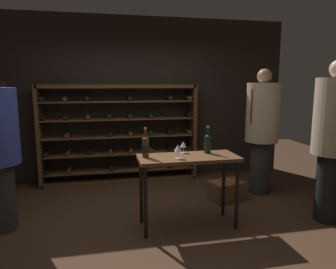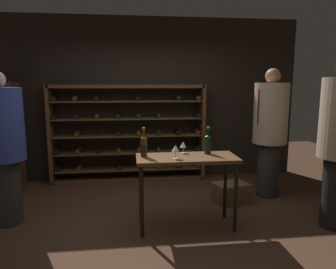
{
  "view_description": "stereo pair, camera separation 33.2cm",
  "coord_description": "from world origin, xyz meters",
  "px_view_note": "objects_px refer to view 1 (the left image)",
  "views": [
    {
      "loc": [
        -0.57,
        -3.46,
        1.71
      ],
      "look_at": [
        0.19,
        0.18,
        1.1
      ],
      "focal_mm": 32.83,
      "sensor_mm": 36.0,
      "label": 1
    },
    {
      "loc": [
        -0.24,
        -3.51,
        1.71
      ],
      "look_at": [
        0.19,
        0.18,
        1.1
      ],
      "focal_mm": 32.83,
      "sensor_mm": 36.0,
      "label": 2
    }
  ],
  "objects_px": {
    "wine_rack": "(120,135)",
    "wine_glass_stemmed_center": "(183,145)",
    "tasting_table": "(188,165)",
    "wine_bottle_green_slim": "(208,143)",
    "wine_crate": "(226,191)",
    "wine_bottle_red_label": "(145,147)",
    "person_guest_plum_blouse": "(262,127)",
    "person_guest_blue_shirt": "(334,135)",
    "wine_glass_stemmed_right": "(178,148)"
  },
  "relations": [
    {
      "from": "wine_rack",
      "to": "wine_glass_stemmed_center",
      "type": "height_order",
      "value": "wine_rack"
    },
    {
      "from": "tasting_table",
      "to": "wine_bottle_green_slim",
      "type": "distance_m",
      "value": 0.38
    },
    {
      "from": "wine_crate",
      "to": "wine_bottle_red_label",
      "type": "relative_size",
      "value": 1.38
    },
    {
      "from": "person_guest_plum_blouse",
      "to": "wine_glass_stemmed_center",
      "type": "relative_size",
      "value": 13.45
    },
    {
      "from": "wine_crate",
      "to": "wine_bottle_red_label",
      "type": "height_order",
      "value": "wine_bottle_red_label"
    },
    {
      "from": "wine_rack",
      "to": "person_guest_blue_shirt",
      "type": "xyz_separation_m",
      "value": [
        2.47,
        -2.13,
        0.26
      ]
    },
    {
      "from": "person_guest_plum_blouse",
      "to": "wine_bottle_green_slim",
      "type": "distance_m",
      "value": 1.38
    },
    {
      "from": "wine_rack",
      "to": "wine_glass_stemmed_right",
      "type": "relative_size",
      "value": 16.86
    },
    {
      "from": "person_guest_plum_blouse",
      "to": "wine_glass_stemmed_right",
      "type": "height_order",
      "value": "person_guest_plum_blouse"
    },
    {
      "from": "person_guest_plum_blouse",
      "to": "wine_bottle_green_slim",
      "type": "xyz_separation_m",
      "value": [
        -1.15,
        -0.77,
        -0.07
      ]
    },
    {
      "from": "person_guest_plum_blouse",
      "to": "wine_glass_stemmed_right",
      "type": "distance_m",
      "value": 1.86
    },
    {
      "from": "person_guest_plum_blouse",
      "to": "wine_bottle_green_slim",
      "type": "bearing_deg",
      "value": 142.86
    },
    {
      "from": "tasting_table",
      "to": "wine_glass_stemmed_center",
      "type": "relative_size",
      "value": 8.19
    },
    {
      "from": "wine_crate",
      "to": "wine_bottle_green_slim",
      "type": "relative_size",
      "value": 1.43
    },
    {
      "from": "person_guest_blue_shirt",
      "to": "wine_bottle_green_slim",
      "type": "xyz_separation_m",
      "value": [
        -1.5,
        0.33,
        -0.11
      ]
    },
    {
      "from": "wine_crate",
      "to": "wine_glass_stemmed_center",
      "type": "distance_m",
      "value": 1.27
    },
    {
      "from": "person_guest_blue_shirt",
      "to": "wine_crate",
      "type": "xyz_separation_m",
      "value": [
        -0.99,
        0.91,
        -0.96
      ]
    },
    {
      "from": "person_guest_blue_shirt",
      "to": "wine_glass_stemmed_center",
      "type": "bearing_deg",
      "value": 0.09
    },
    {
      "from": "wine_bottle_red_label",
      "to": "wine_glass_stemmed_center",
      "type": "distance_m",
      "value": 0.51
    },
    {
      "from": "wine_rack",
      "to": "person_guest_blue_shirt",
      "type": "height_order",
      "value": "person_guest_blue_shirt"
    },
    {
      "from": "wine_glass_stemmed_center",
      "to": "wine_crate",
      "type": "bearing_deg",
      "value": 32.7
    },
    {
      "from": "wine_rack",
      "to": "wine_bottle_green_slim",
      "type": "xyz_separation_m",
      "value": [
        0.97,
        -1.8,
        0.15
      ]
    },
    {
      "from": "wine_bottle_red_label",
      "to": "tasting_table",
      "type": "bearing_deg",
      "value": -4.95
    },
    {
      "from": "wine_rack",
      "to": "wine_crate",
      "type": "distance_m",
      "value": 2.04
    },
    {
      "from": "tasting_table",
      "to": "person_guest_blue_shirt",
      "type": "distance_m",
      "value": 1.82
    },
    {
      "from": "person_guest_blue_shirt",
      "to": "wine_bottle_red_label",
      "type": "bearing_deg",
      "value": 6.24
    },
    {
      "from": "wine_crate",
      "to": "wine_glass_stemmed_center",
      "type": "bearing_deg",
      "value": -147.3
    },
    {
      "from": "person_guest_plum_blouse",
      "to": "wine_glass_stemmed_right",
      "type": "relative_size",
      "value": 12.14
    },
    {
      "from": "wine_rack",
      "to": "person_guest_plum_blouse",
      "type": "height_order",
      "value": "person_guest_plum_blouse"
    },
    {
      "from": "tasting_table",
      "to": "wine_glass_stemmed_center",
      "type": "bearing_deg",
      "value": 94.04
    },
    {
      "from": "person_guest_plum_blouse",
      "to": "wine_glass_stemmed_center",
      "type": "xyz_separation_m",
      "value": [
        -1.44,
        -0.7,
        -0.09
      ]
    },
    {
      "from": "wine_rack",
      "to": "person_guest_blue_shirt",
      "type": "distance_m",
      "value": 3.27
    },
    {
      "from": "wine_rack",
      "to": "tasting_table",
      "type": "bearing_deg",
      "value": -70.23
    },
    {
      "from": "wine_rack",
      "to": "person_guest_blue_shirt",
      "type": "relative_size",
      "value": 1.35
    },
    {
      "from": "wine_rack",
      "to": "tasting_table",
      "type": "xyz_separation_m",
      "value": [
        0.69,
        -1.92,
        -0.09
      ]
    },
    {
      "from": "person_guest_plum_blouse",
      "to": "wine_bottle_red_label",
      "type": "height_order",
      "value": "person_guest_plum_blouse"
    },
    {
      "from": "wine_glass_stemmed_right",
      "to": "wine_bottle_red_label",
      "type": "bearing_deg",
      "value": 159.4
    },
    {
      "from": "wine_bottle_red_label",
      "to": "person_guest_blue_shirt",
      "type": "bearing_deg",
      "value": -6.37
    },
    {
      "from": "wine_rack",
      "to": "wine_bottle_green_slim",
      "type": "bearing_deg",
      "value": -61.68
    },
    {
      "from": "wine_rack",
      "to": "wine_glass_stemmed_center",
      "type": "relative_size",
      "value": 18.7
    },
    {
      "from": "person_guest_plum_blouse",
      "to": "person_guest_blue_shirt",
      "type": "relative_size",
      "value": 0.97
    },
    {
      "from": "wine_rack",
      "to": "person_guest_plum_blouse",
      "type": "distance_m",
      "value": 2.37
    },
    {
      "from": "wine_bottle_red_label",
      "to": "wine_glass_stemmed_center",
      "type": "relative_size",
      "value": 2.41
    },
    {
      "from": "wine_bottle_red_label",
      "to": "wine_glass_stemmed_center",
      "type": "height_order",
      "value": "wine_bottle_red_label"
    },
    {
      "from": "wine_crate",
      "to": "wine_bottle_green_slim",
      "type": "bearing_deg",
      "value": -131.23
    },
    {
      "from": "person_guest_blue_shirt",
      "to": "wine_glass_stemmed_center",
      "type": "height_order",
      "value": "person_guest_blue_shirt"
    },
    {
      "from": "wine_crate",
      "to": "person_guest_plum_blouse",
      "type": "bearing_deg",
      "value": 16.34
    },
    {
      "from": "wine_rack",
      "to": "wine_glass_stemmed_right",
      "type": "xyz_separation_m",
      "value": [
        0.54,
        -2.01,
        0.14
      ]
    },
    {
      "from": "wine_rack",
      "to": "wine_crate",
      "type": "xyz_separation_m",
      "value": [
        1.48,
        -1.22,
        -0.7
      ]
    },
    {
      "from": "person_guest_plum_blouse",
      "to": "wine_glass_stemmed_center",
      "type": "bearing_deg",
      "value": 135.02
    }
  ]
}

